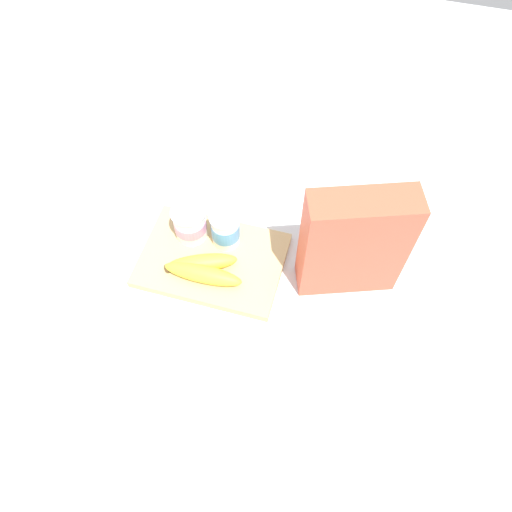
# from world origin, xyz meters

# --- Properties ---
(ground_plane) EXTENTS (2.40, 2.40, 0.00)m
(ground_plane) POSITION_xyz_m (0.00, 0.00, 0.00)
(ground_plane) COLOR silver
(cutting_board) EXTENTS (0.31, 0.22, 0.02)m
(cutting_board) POSITION_xyz_m (0.00, 0.00, 0.01)
(cutting_board) COLOR tan
(cutting_board) RESTS_ON ground_plane
(cereal_box) EXTENTS (0.22, 0.14, 0.27)m
(cereal_box) POSITION_xyz_m (0.29, 0.04, 0.14)
(cereal_box) COLOR #D85138
(cereal_box) RESTS_ON ground_plane
(yogurt_cup_front) EXTENTS (0.08, 0.08, 0.08)m
(yogurt_cup_front) POSITION_xyz_m (-0.06, 0.05, 0.06)
(yogurt_cup_front) COLOR white
(yogurt_cup_front) RESTS_ON cutting_board
(yogurt_cup_back) EXTENTS (0.07, 0.07, 0.09)m
(yogurt_cup_back) POSITION_xyz_m (0.02, 0.05, 0.07)
(yogurt_cup_back) COLOR white
(yogurt_cup_back) RESTS_ON cutting_board
(banana_bunch) EXTENTS (0.18, 0.10, 0.04)m
(banana_bunch) POSITION_xyz_m (-0.00, -0.04, 0.04)
(banana_bunch) COLOR yellow
(banana_bunch) RESTS_ON cutting_board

